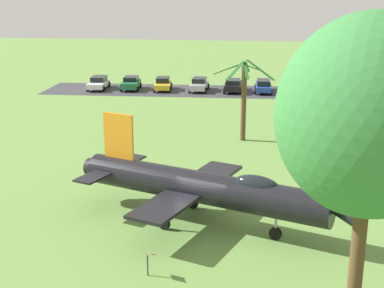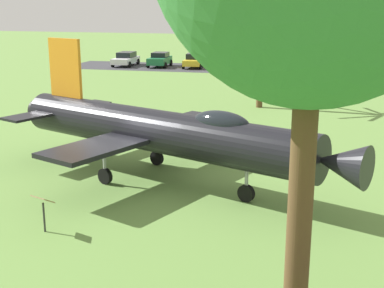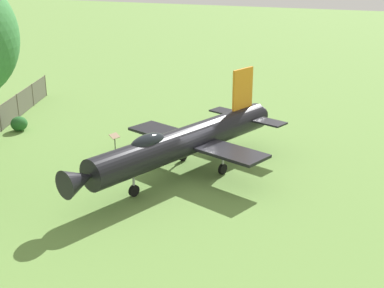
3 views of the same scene
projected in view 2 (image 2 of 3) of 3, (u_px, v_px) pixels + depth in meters
name	position (u px, v px, depth m)	size (l,w,h in m)	color
ground_plane	(158.00, 180.00, 20.29)	(200.00, 200.00, 0.00)	#668E42
parking_strip	(212.00, 68.00, 55.82)	(31.25, 8.00, 0.00)	#38383D
display_jet	(165.00, 131.00, 19.58)	(14.43, 9.00, 5.14)	black
palm_tree	(260.00, 54.00, 33.78)	(4.63, 4.20, 6.28)	brown
info_plaque	(43.00, 204.00, 15.46)	(0.69, 0.56, 1.14)	#333333
parked_car_blue	(306.00, 63.00, 53.29)	(2.07, 4.86, 1.48)	#23429E
parked_car_black	(272.00, 62.00, 54.11)	(2.15, 4.55, 1.47)	black
parked_car_silver	(234.00, 61.00, 55.18)	(2.03, 4.29, 1.48)	#B2B5BA
parked_car_yellow	(194.00, 60.00, 56.16)	(2.38, 4.25, 1.48)	gold
parked_car_green	(160.00, 59.00, 57.01)	(2.38, 4.19, 1.51)	#1E6B3D
parked_car_white	(126.00, 59.00, 57.95)	(2.42, 4.84, 1.47)	silver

